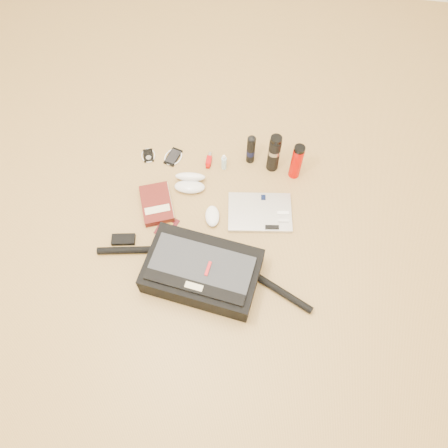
# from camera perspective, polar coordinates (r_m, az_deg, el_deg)

# --- Properties ---
(ground) EXTENTS (4.00, 4.00, 0.00)m
(ground) POSITION_cam_1_polar(r_m,az_deg,el_deg) (2.13, -1.41, -1.41)
(ground) COLOR #A27E43
(ground) RESTS_ON ground
(messenger_bag) EXTENTS (1.03, 0.38, 0.14)m
(messenger_bag) POSITION_cam_1_polar(r_m,az_deg,el_deg) (1.98, -2.94, -6.14)
(messenger_bag) COLOR black
(messenger_bag) RESTS_ON ground
(laptop) EXTENTS (0.34, 0.26, 0.03)m
(laptop) POSITION_cam_1_polar(r_m,az_deg,el_deg) (2.18, 4.74, 1.51)
(laptop) COLOR silver
(laptop) RESTS_ON ground
(book) EXTENTS (0.22, 0.26, 0.04)m
(book) POSITION_cam_1_polar(r_m,az_deg,el_deg) (2.21, -8.76, 2.61)
(book) COLOR #4F1410
(book) RESTS_ON ground
(passport) EXTENTS (0.12, 0.14, 0.01)m
(passport) POSITION_cam_1_polar(r_m,az_deg,el_deg) (2.16, -7.47, -0.35)
(passport) COLOR #460F13
(passport) RESTS_ON ground
(mouse) EXTENTS (0.09, 0.13, 0.04)m
(mouse) POSITION_cam_1_polar(r_m,az_deg,el_deg) (2.15, -1.53, 1.04)
(mouse) COLOR white
(mouse) RESTS_ON ground
(sunglasses_case) EXTENTS (0.17, 0.15, 0.09)m
(sunglasses_case) POSITION_cam_1_polar(r_m,az_deg,el_deg) (2.25, -4.47, 5.51)
(sunglasses_case) COLOR silver
(sunglasses_case) RESTS_ON ground
(ipod) EXTENTS (0.09, 0.10, 0.01)m
(ipod) POSITION_cam_1_polar(r_m,az_deg,el_deg) (2.41, -9.86, 8.80)
(ipod) COLOR black
(ipod) RESTS_ON ground
(phone) EXTENTS (0.11, 0.13, 0.01)m
(phone) POSITION_cam_1_polar(r_m,az_deg,el_deg) (2.39, -6.65, 8.70)
(phone) COLOR black
(phone) RESTS_ON ground
(inhaler) EXTENTS (0.03, 0.10, 0.03)m
(inhaler) POSITION_cam_1_polar(r_m,az_deg,el_deg) (2.35, -1.99, 8.31)
(inhaler) COLOR #A5090B
(inhaler) RESTS_ON ground
(spray_bottle) EXTENTS (0.03, 0.03, 0.10)m
(spray_bottle) POSITION_cam_1_polar(r_m,az_deg,el_deg) (2.30, 0.00, 8.03)
(spray_bottle) COLOR #ABDBED
(spray_bottle) RESTS_ON ground
(aerosol_can) EXTENTS (0.05, 0.05, 0.19)m
(aerosol_can) POSITION_cam_1_polar(r_m,az_deg,el_deg) (2.29, 3.53, 9.72)
(aerosol_can) COLOR black
(aerosol_can) RESTS_ON ground
(thermos_black) EXTENTS (0.08, 0.08, 0.24)m
(thermos_black) POSITION_cam_1_polar(r_m,az_deg,el_deg) (2.26, 6.56, 9.19)
(thermos_black) COLOR black
(thermos_black) RESTS_ON ground
(thermos_red) EXTENTS (0.07, 0.07, 0.22)m
(thermos_red) POSITION_cam_1_polar(r_m,az_deg,el_deg) (2.25, 9.46, 8.04)
(thermos_red) COLOR #C80600
(thermos_red) RESTS_ON ground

